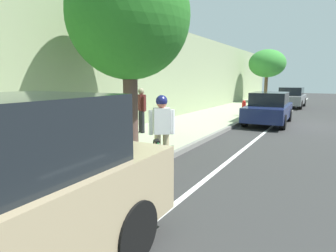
# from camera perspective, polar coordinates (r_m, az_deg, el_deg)

# --- Properties ---
(ground) EXTENTS (67.20, 67.20, 0.00)m
(ground) POSITION_cam_1_polar(r_m,az_deg,el_deg) (14.70, 23.40, 0.26)
(ground) COLOR #303030
(sidewalk) EXTENTS (3.48, 42.00, 0.15)m
(sidewalk) POSITION_cam_1_polar(r_m,az_deg,el_deg) (15.61, 8.87, 1.69)
(sidewalk) COLOR #9FAC87
(sidewalk) RESTS_ON ground
(curb_edge) EXTENTS (0.16, 42.00, 0.15)m
(curb_edge) POSITION_cam_1_polar(r_m,az_deg,el_deg) (15.06, 15.35, 1.19)
(curb_edge) COLOR gray
(curb_edge) RESTS_ON ground
(lane_stripe_bike_edge) EXTENTS (0.12, 42.00, 0.01)m
(lane_stripe_bike_edge) POSITION_cam_1_polar(r_m,az_deg,el_deg) (14.78, 20.85, 0.48)
(lane_stripe_bike_edge) COLOR white
(lane_stripe_bike_edge) RESTS_ON ground
(building_facade) EXTENTS (0.50, 42.00, 4.73)m
(building_facade) POSITION_cam_1_polar(r_m,az_deg,el_deg) (16.28, 2.43, 10.20)
(building_facade) COLOR #949F79
(building_facade) RESTS_ON ground
(parked_sedan_grey_nearest) EXTENTS (1.86, 4.41, 1.52)m
(parked_sedan_grey_nearest) POSITION_cam_1_polar(r_m,az_deg,el_deg) (23.62, 23.50, 5.29)
(parked_sedan_grey_nearest) COLOR slate
(parked_sedan_grey_nearest) RESTS_ON ground
(parked_sedan_dark_blue_second) EXTENTS (1.96, 4.46, 1.52)m
(parked_sedan_dark_blue_second) POSITION_cam_1_polar(r_m,az_deg,el_deg) (14.46, 19.59, 3.35)
(parked_sedan_dark_blue_second) COLOR navy
(parked_sedan_dark_blue_second) RESTS_ON ground
(bicycle_at_curb) EXTENTS (1.20, 1.36, 0.79)m
(bicycle_at_curb) POSITION_cam_1_polar(r_m,az_deg,el_deg) (6.37, -1.79, -6.63)
(bicycle_at_curb) COLOR black
(bicycle_at_curb) RESTS_ON ground
(cyclist_with_backpack) EXTENTS (0.55, 0.53, 1.78)m
(cyclist_with_backpack) POSITION_cam_1_polar(r_m,az_deg,el_deg) (6.71, -1.30, 0.38)
(cyclist_with_backpack) COLOR #C6B284
(cyclist_with_backpack) RESTS_ON ground
(street_tree_near_cyclist) EXTENTS (3.12, 3.12, 4.52)m
(street_tree_near_cyclist) POSITION_cam_1_polar(r_m,az_deg,el_deg) (26.59, 19.29, 11.75)
(street_tree_near_cyclist) COLOR brown
(street_tree_near_cyclist) RESTS_ON sidewalk
(street_tree_mid_block) EXTENTS (3.39, 3.39, 5.45)m
(street_tree_mid_block) POSITION_cam_1_polar(r_m,az_deg,el_deg) (8.43, -7.88, 20.86)
(street_tree_mid_block) COLOR #4E3832
(street_tree_mid_block) RESTS_ON sidewalk
(pedestrian_on_phone) EXTENTS (0.53, 0.40, 1.67)m
(pedestrian_on_phone) POSITION_cam_1_polar(r_m,az_deg,el_deg) (10.66, -5.36, 3.69)
(pedestrian_on_phone) COLOR black
(pedestrian_on_phone) RESTS_ON sidewalk
(fire_hydrant) EXTENTS (0.22, 0.22, 0.84)m
(fire_hydrant) POSITION_cam_1_polar(r_m,az_deg,el_deg) (16.22, 14.98, 3.54)
(fire_hydrant) COLOR red
(fire_hydrant) RESTS_ON sidewalk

